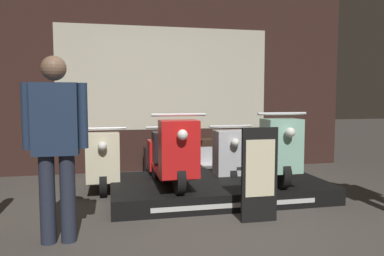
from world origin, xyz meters
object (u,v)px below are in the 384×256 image
Objects in this scene: person_left_browsing at (56,137)px; price_sign_board at (259,174)px; scooter_backrow_1 at (163,159)px; scooter_display_right at (262,151)px; scooter_backrow_2 at (219,157)px; scooter_backrow_0 at (104,161)px; scooter_display_left at (171,154)px.

price_sign_board is (1.89, 0.13, -0.43)m from person_left_browsing.
scooter_display_right is at bearing -36.10° from scooter_backrow_1.
person_left_browsing reaches higher than scooter_backrow_2.
scooter_display_right is 0.99× the size of person_left_browsing.
scooter_backrow_2 is at bearing 44.55° from person_left_browsing.
scooter_backrow_0 is at bearing 180.00° from scooter_backrow_1.
person_left_browsing is 1.68× the size of price_sign_board.
scooter_backrow_1 is 0.83m from scooter_backrow_2.
scooter_backrow_2 is (1.67, 0.00, 0.00)m from scooter_backrow_0.
scooter_backrow_2 is (0.86, 0.85, -0.20)m from scooter_display_left.
scooter_display_right is 1.00× the size of scooter_backrow_1.
price_sign_board is at bearing -50.44° from scooter_backrow_0.
scooter_backrow_0 is 1.66× the size of price_sign_board.
scooter_backrow_1 is at bearing 59.17° from person_left_browsing.
scooter_display_left is 1.19m from scooter_display_right.
scooter_backrow_1 is at bearing 110.71° from price_sign_board.
scooter_display_left is 1.22m from scooter_backrow_2.
scooter_backrow_0 is 2.09m from person_left_browsing.
scooter_display_right reaches higher than price_sign_board.
price_sign_board reaches higher than scooter_backrow_2.
scooter_display_right is 2.18m from scooter_backrow_0.
scooter_backrow_1 is 1.00× the size of scooter_backrow_2.
scooter_display_left is at bearing -135.26° from scooter_backrow_2.
scooter_display_right is at bearing 65.51° from price_sign_board.
scooter_display_left is 1.19m from scooter_backrow_0.
price_sign_board is at bearing 3.91° from person_left_browsing.
person_left_browsing is (-0.35, -1.99, 0.56)m from scooter_backrow_0.
person_left_browsing is (-1.16, -1.14, 0.35)m from scooter_display_left.
scooter_backrow_1 is at bearing 180.00° from scooter_backrow_2.
scooter_backrow_1 is 1.99m from price_sign_board.
price_sign_board is (-0.46, -1.01, -0.07)m from scooter_display_right.
person_left_browsing reaches higher than price_sign_board.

